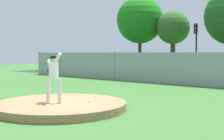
# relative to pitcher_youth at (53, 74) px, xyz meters

# --- Properties ---
(ground_plane) EXTENTS (80.00, 80.00, 0.00)m
(ground_plane) POSITION_rel_pitcher_youth_xyz_m (0.12, 6.21, -1.24)
(ground_plane) COLOR #386B2D
(asphalt_strip) EXTENTS (44.00, 7.00, 0.01)m
(asphalt_strip) POSITION_rel_pitcher_youth_xyz_m (0.12, 14.71, -1.23)
(asphalt_strip) COLOR #2B2B2D
(asphalt_strip) RESTS_ON ground_plane
(pitchers_mound) EXTENTS (4.48, 4.48, 0.26)m
(pitchers_mound) POSITION_rel_pitcher_youth_xyz_m (0.12, 0.21, -1.11)
(pitchers_mound) COLOR #99704C
(pitchers_mound) RESTS_ON ground_plane
(pitcher_youth) EXTENTS (0.78, 0.32, 1.69)m
(pitcher_youth) POSITION_rel_pitcher_youth_xyz_m (0.00, 0.00, 0.00)
(pitcher_youth) COLOR silver
(pitcher_youth) RESTS_ON pitchers_mound
(baseball) EXTENTS (0.07, 0.07, 0.07)m
(baseball) POSITION_rel_pitcher_youth_xyz_m (0.86, 0.82, -0.94)
(baseball) COLOR white
(baseball) RESTS_ON pitchers_mound
(chainlink_fence) EXTENTS (30.68, 0.07, 2.09)m
(chainlink_fence) POSITION_rel_pitcher_youth_xyz_m (0.12, 10.21, -0.24)
(chainlink_fence) COLOR gray
(chainlink_fence) RESTS_ON ground_plane
(parked_car_silver) EXTENTS (2.00, 4.81, 1.71)m
(parked_car_silver) POSITION_rel_pitcher_youth_xyz_m (-11.65, 14.74, -0.41)
(parked_car_silver) COLOR #B7BABF
(parked_car_silver) RESTS_ON ground_plane
(parked_car_teal) EXTENTS (2.07, 4.82, 1.71)m
(parked_car_teal) POSITION_rel_pitcher_youth_xyz_m (-9.04, 14.47, -0.42)
(parked_car_teal) COLOR #146066
(parked_car_teal) RESTS_ON ground_plane
(parked_car_charcoal) EXTENTS (1.91, 4.78, 1.60)m
(parked_car_charcoal) POSITION_rel_pitcher_youth_xyz_m (-6.36, 15.11, -0.46)
(parked_car_charcoal) COLOR #232328
(parked_car_charcoal) RESTS_ON ground_plane
(parked_car_navy) EXTENTS (1.94, 4.29, 1.73)m
(parked_car_navy) POSITION_rel_pitcher_youth_xyz_m (0.00, 14.77, -0.41)
(parked_car_navy) COLOR #161E4C
(parked_car_navy) RESTS_ON ground_plane
(traffic_cone_orange) EXTENTS (0.40, 0.40, 0.55)m
(traffic_cone_orange) POSITION_rel_pitcher_youth_xyz_m (-4.18, 12.46, -0.98)
(traffic_cone_orange) COLOR orange
(traffic_cone_orange) RESTS_ON asphalt_strip
(traffic_light_near) EXTENTS (0.28, 0.46, 4.60)m
(traffic_light_near) POSITION_rel_pitcher_youth_xyz_m (-4.05, 19.19, 1.92)
(traffic_light_near) COLOR black
(traffic_light_near) RESTS_ON ground_plane
(tree_broad_right) EXTENTS (5.58, 5.58, 8.69)m
(tree_broad_right) POSITION_rel_pitcher_youth_xyz_m (-13.21, 23.31, 4.66)
(tree_broad_right) COLOR #4C331E
(tree_broad_right) RESTS_ON ground_plane
(tree_tall_centre) EXTENTS (3.71, 3.71, 6.68)m
(tree_tall_centre) POSITION_rel_pitcher_youth_xyz_m (-9.03, 23.83, 3.53)
(tree_tall_centre) COLOR #4C331E
(tree_tall_centre) RESTS_ON ground_plane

